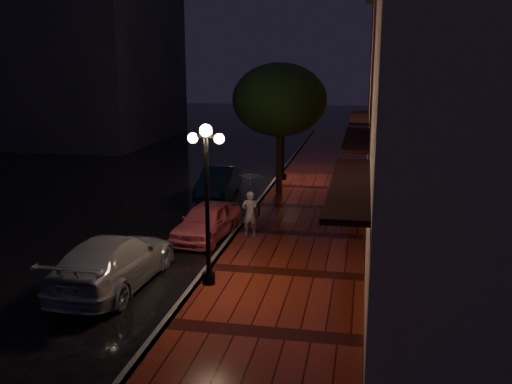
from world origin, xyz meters
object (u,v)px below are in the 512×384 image
Objects in this scene: streetlamp_near at (207,195)px; parking_meter at (210,247)px; street_tree at (280,102)px; streetlamp_far at (283,131)px; navy_car at (219,182)px; silver_car at (113,261)px; woman_with_umbrella at (250,195)px; pink_car at (207,221)px.

streetlamp_near is 1.95m from parking_meter.
streetlamp_far is at bearing 94.91° from street_tree.
street_tree reaches higher than navy_car.
woman_with_umbrella is (2.84, 4.71, 0.89)m from silver_car.
street_tree is 10.67m from parking_meter.
woman_with_umbrella is at bearing -88.49° from streetlamp_far.
streetlamp_near reaches higher than parking_meter.
navy_car is at bearing -69.24° from woman_with_umbrella.
navy_car reaches higher than parking_meter.
silver_car is 2.24× the size of woman_with_umbrella.
street_tree is at bearing -102.12° from silver_car.
silver_car is at bearing -160.00° from parking_meter.
pink_car is 6.23m from navy_car.
streetlamp_near is at bearing -83.46° from parking_meter.
silver_car is at bearing 55.84° from woman_with_umbrella.
navy_car is 9.82m from parking_meter.
streetlamp_far is 1.96× the size of woman_with_umbrella.
parking_meter is at bearing -78.75° from navy_car.
pink_car is at bearing -81.06° from navy_car.
streetlamp_near reaches higher than woman_with_umbrella.
streetlamp_far is 1.17× the size of pink_car.
woman_with_umbrella is at bearing -90.05° from street_tree.
streetlamp_near reaches higher than silver_car.
pink_car is at bearing 100.77° from parking_meter.
parking_meter is at bearing -151.73° from silver_car.
streetlamp_near is 3.22m from silver_car.
street_tree reaches higher than parking_meter.
streetlamp_near is 11.12m from street_tree.
street_tree is at bearing 9.80° from navy_car.
pink_car is 0.75× the size of silver_car.
parking_meter is (1.05, -3.44, 0.24)m from pink_car.
woman_with_umbrella is (1.50, 0.09, 0.97)m from pink_car.
navy_car is 10.74m from silver_car.
street_tree is 1.57× the size of pink_car.
woman_with_umbrella reaches higher than parking_meter.
woman_with_umbrella is (2.66, -6.03, 0.94)m from navy_car.
streetlamp_near is at bearing -78.77° from navy_car.
streetlamp_near reaches higher than pink_car.
woman_with_umbrella is 1.86× the size of parking_meter.
street_tree is 2.64× the size of woman_with_umbrella.
streetlamp_near and streetlamp_far have the same top height.
streetlamp_near is at bearing -90.00° from streetlamp_far.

